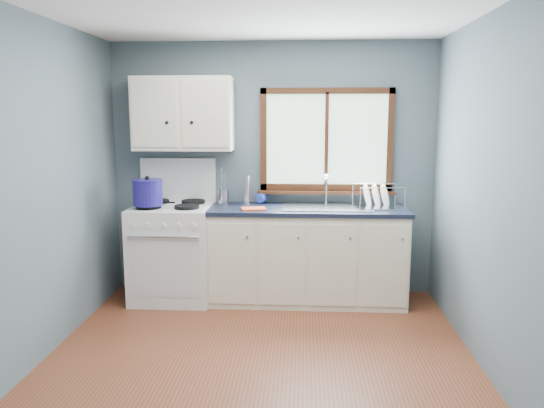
# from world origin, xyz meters

# --- Properties ---
(floor) EXTENTS (3.20, 3.60, 0.02)m
(floor) POSITION_xyz_m (0.00, 0.00, -0.01)
(floor) COLOR brown
(floor) RESTS_ON ground
(wall_back) EXTENTS (3.20, 0.02, 2.50)m
(wall_back) POSITION_xyz_m (0.00, 1.81, 1.25)
(wall_back) COLOR slate
(wall_back) RESTS_ON ground
(wall_front) EXTENTS (3.20, 0.02, 2.50)m
(wall_front) POSITION_xyz_m (0.00, -1.81, 1.25)
(wall_front) COLOR slate
(wall_front) RESTS_ON ground
(wall_left) EXTENTS (0.02, 3.60, 2.50)m
(wall_left) POSITION_xyz_m (-1.61, 0.00, 1.25)
(wall_left) COLOR slate
(wall_left) RESTS_ON ground
(wall_right) EXTENTS (0.02, 3.60, 2.50)m
(wall_right) POSITION_xyz_m (1.61, 0.00, 1.25)
(wall_right) COLOR slate
(wall_right) RESTS_ON ground
(gas_range) EXTENTS (0.76, 0.69, 1.36)m
(gas_range) POSITION_xyz_m (-0.95, 1.47, 0.49)
(gas_range) COLOR white
(gas_range) RESTS_ON floor
(base_cabinets) EXTENTS (1.85, 0.60, 0.88)m
(base_cabinets) POSITION_xyz_m (0.36, 1.49, 0.41)
(base_cabinets) COLOR #F4EBC9
(base_cabinets) RESTS_ON floor
(countertop) EXTENTS (1.89, 0.64, 0.04)m
(countertop) POSITION_xyz_m (0.36, 1.49, 0.90)
(countertop) COLOR black
(countertop) RESTS_ON base_cabinets
(sink) EXTENTS (0.84, 0.46, 0.44)m
(sink) POSITION_xyz_m (0.54, 1.49, 0.86)
(sink) COLOR silver
(sink) RESTS_ON countertop
(window) EXTENTS (1.36, 0.10, 1.03)m
(window) POSITION_xyz_m (0.54, 1.77, 1.48)
(window) COLOR #9EC6A8
(window) RESTS_ON wall_back
(upper_cabinets) EXTENTS (0.95, 0.35, 0.70)m
(upper_cabinets) POSITION_xyz_m (-0.85, 1.63, 1.80)
(upper_cabinets) COLOR #F4EBC9
(upper_cabinets) RESTS_ON wall_back
(skillet) EXTENTS (0.35, 0.23, 0.05)m
(skillet) POSITION_xyz_m (-1.11, 1.33, 0.98)
(skillet) COLOR black
(skillet) RESTS_ON gas_range
(stockpot) EXTENTS (0.35, 0.35, 0.28)m
(stockpot) POSITION_xyz_m (-1.13, 1.30, 1.08)
(stockpot) COLOR navy
(stockpot) RESTS_ON gas_range
(utensil_crock) EXTENTS (0.12, 0.12, 0.36)m
(utensil_crock) POSITION_xyz_m (-0.48, 1.66, 0.99)
(utensil_crock) COLOR silver
(utensil_crock) RESTS_ON countertop
(thermos) EXTENTS (0.08, 0.08, 0.28)m
(thermos) POSITION_xyz_m (-0.25, 1.63, 1.06)
(thermos) COLOR silver
(thermos) RESTS_ON countertop
(soap_bottle) EXTENTS (0.13, 0.13, 0.27)m
(soap_bottle) POSITION_xyz_m (-0.12, 1.66, 1.05)
(soap_bottle) COLOR #233BA2
(soap_bottle) RESTS_ON countertop
(dish_towel) EXTENTS (0.25, 0.20, 0.02)m
(dish_towel) POSITION_xyz_m (-0.15, 1.35, 0.93)
(dish_towel) COLOR #F0562C
(dish_towel) RESTS_ON countertop
(dish_rack) EXTENTS (0.48, 0.39, 0.23)m
(dish_rack) POSITION_xyz_m (1.01, 1.52, 0.98)
(dish_rack) COLOR silver
(dish_rack) RESTS_ON countertop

